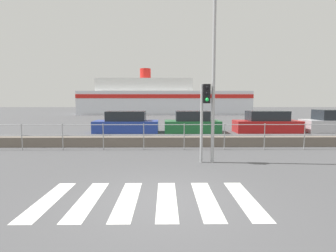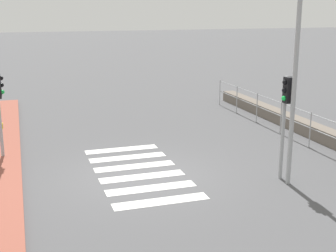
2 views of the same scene
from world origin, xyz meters
name	(u,v)px [view 2 (image 2 of 2)]	position (x,y,z in m)	size (l,w,h in m)	color
ground_plane	(141,176)	(0.00, 0.00, 0.00)	(160.00, 160.00, 0.00)	#4C4C4F
crosswalk	(138,171)	(-0.36, 0.00, 0.00)	(4.95, 2.40, 0.01)	silver
harbor_fence	(328,131)	(0.00, 6.09, 0.80)	(16.71, 0.04, 1.22)	#9EA0A3
traffic_light_far	(286,105)	(1.47, 3.59, 2.09)	(0.34, 0.32, 2.84)	#9EA0A3
streetlamp	(289,34)	(1.78, 3.36, 3.96)	(0.32, 1.30, 6.40)	#9EA0A3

